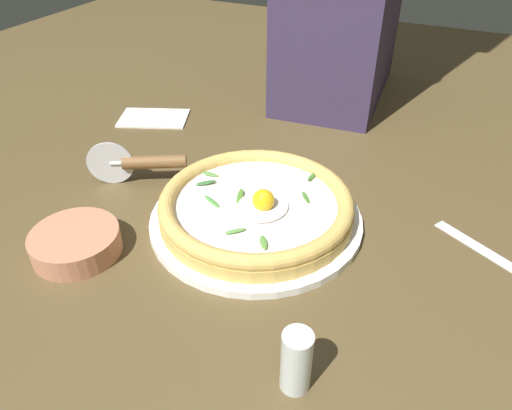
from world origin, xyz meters
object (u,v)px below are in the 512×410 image
Objects in this scene: pizza_cutter at (143,162)px; pepper_shaker at (296,361)px; pizza at (256,206)px; side_bowl at (76,243)px; folded_napkin at (154,117)px.

pizza_cutter is 0.45m from pepper_shaker.
pizza_cutter is (-0.02, -0.22, 0.01)m from pizza.
pizza_cutter reaches higher than side_bowl.
side_bowl reaches higher than folded_napkin.
pizza is at bearing 129.98° from side_bowl.
folded_napkin is 0.68m from pepper_shaker.
side_bowl is 0.86× the size of folded_napkin.
side_bowl is at bearing -50.02° from pizza.
side_bowl is 1.59× the size of pepper_shaker.
pizza is 1.91× the size of pizza_cutter.
pizza is at bearing 56.06° from folded_napkin.
pepper_shaker reaches higher than side_bowl.
pizza_cutter is at bearing -124.73° from pepper_shaker.
side_bowl is (0.16, -0.20, -0.01)m from pizza.
pizza is 0.42m from folded_napkin.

